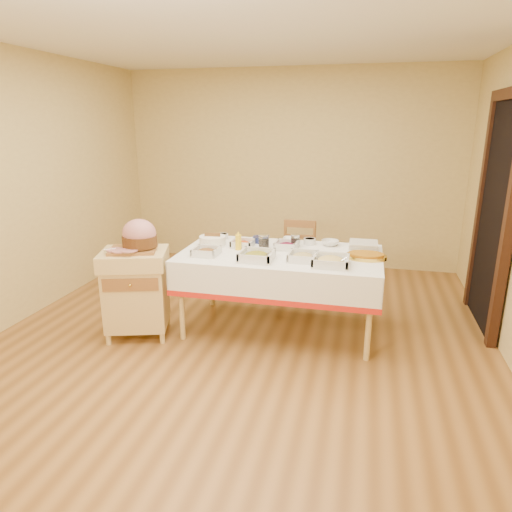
{
  "coord_description": "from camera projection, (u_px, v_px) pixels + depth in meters",
  "views": [
    {
      "loc": [
        1.03,
        -3.66,
        1.91
      ],
      "look_at": [
        0.09,
        0.2,
        0.74
      ],
      "focal_mm": 32.0,
      "sensor_mm": 36.0,
      "label": 1
    }
  ],
  "objects": [
    {
      "name": "small_bowl_right",
      "position": [
        310.0,
        241.0,
        4.46
      ],
      "size": [
        0.12,
        0.12,
        0.06
      ],
      "color": "silver",
      "rests_on": "dining_table"
    },
    {
      "name": "bowl_white_imported",
      "position": [
        291.0,
        240.0,
        4.57
      ],
      "size": [
        0.19,
        0.19,
        0.04
      ],
      "primitive_type": "imported",
      "rotation": [
        0.0,
        0.0,
        0.17
      ],
      "color": "silver",
      "rests_on": "dining_table"
    },
    {
      "name": "bread_basket",
      "position": [
        213.0,
        241.0,
        4.42
      ],
      "size": [
        0.26,
        0.26,
        0.11
      ],
      "color": "white",
      "rests_on": "dining_table"
    },
    {
      "name": "brass_platter",
      "position": [
        366.0,
        256.0,
        4.0
      ],
      "size": [
        0.36,
        0.26,
        0.05
      ],
      "color": "gold",
      "rests_on": "dining_table"
    },
    {
      "name": "bowl_small_imported",
      "position": [
        330.0,
        243.0,
        4.42
      ],
      "size": [
        0.18,
        0.18,
        0.05
      ],
      "primitive_type": "imported",
      "rotation": [
        0.0,
        0.0,
        0.06
      ],
      "color": "silver",
      "rests_on": "dining_table"
    },
    {
      "name": "doorway",
      "position": [
        496.0,
        212.0,
        4.21
      ],
      "size": [
        0.09,
        1.1,
        2.2
      ],
      "color": "black",
      "rests_on": "ground"
    },
    {
      "name": "small_bowl_left",
      "position": [
        223.0,
        236.0,
        4.67
      ],
      "size": [
        0.11,
        0.11,
        0.05
      ],
      "color": "silver",
      "rests_on": "dining_table"
    },
    {
      "name": "serving_dish_a",
      "position": [
        206.0,
        252.0,
        4.1
      ],
      "size": [
        0.23,
        0.22,
        0.1
      ],
      "color": "silver",
      "rests_on": "dining_table"
    },
    {
      "name": "room_shell",
      "position": [
        240.0,
        198.0,
        3.82
      ],
      "size": [
        5.0,
        5.0,
        5.0
      ],
      "color": "olive",
      "rests_on": "ground"
    },
    {
      "name": "serving_dish_f",
      "position": [
        286.0,
        245.0,
        4.31
      ],
      "size": [
        0.23,
        0.22,
        0.1
      ],
      "color": "silver",
      "rests_on": "dining_table"
    },
    {
      "name": "plate_stack",
      "position": [
        363.0,
        246.0,
        4.26
      ],
      "size": [
        0.26,
        0.26,
        0.08
      ],
      "color": "silver",
      "rests_on": "dining_table"
    },
    {
      "name": "mustard_bottle",
      "position": [
        238.0,
        242.0,
        4.26
      ],
      "size": [
        0.06,
        0.06,
        0.18
      ],
      "color": "yellow",
      "rests_on": "dining_table"
    },
    {
      "name": "serving_dish_e",
      "position": [
        243.0,
        243.0,
        4.38
      ],
      "size": [
        0.21,
        0.2,
        0.1
      ],
      "color": "silver",
      "rests_on": "dining_table"
    },
    {
      "name": "dining_chair",
      "position": [
        297.0,
        259.0,
        5.07
      ],
      "size": [
        0.39,
        0.38,
        0.86
      ],
      "color": "#915E2F",
      "rests_on": "ground"
    },
    {
      "name": "serving_dish_d",
      "position": [
        331.0,
        261.0,
        3.81
      ],
      "size": [
        0.3,
        0.3,
        0.11
      ],
      "color": "silver",
      "rests_on": "dining_table"
    },
    {
      "name": "serving_dish_b",
      "position": [
        257.0,
        256.0,
        3.96
      ],
      "size": [
        0.28,
        0.28,
        0.12
      ],
      "color": "silver",
      "rests_on": "dining_table"
    },
    {
      "name": "ham_on_board",
      "position": [
        138.0,
        237.0,
        4.04
      ],
      "size": [
        0.43,
        0.41,
        0.28
      ],
      "color": "#915E2F",
      "rests_on": "butcher_cart"
    },
    {
      "name": "serving_dish_c",
      "position": [
        303.0,
        257.0,
        3.95
      ],
      "size": [
        0.25,
        0.25,
        0.1
      ],
      "color": "silver",
      "rests_on": "dining_table"
    },
    {
      "name": "butcher_cart",
      "position": [
        136.0,
        288.0,
        4.15
      ],
      "size": [
        0.69,
        0.63,
        0.81
      ],
      "color": "#E1C27B",
      "rests_on": "ground"
    },
    {
      "name": "small_bowl_mid",
      "position": [
        260.0,
        239.0,
        4.53
      ],
      "size": [
        0.14,
        0.14,
        0.06
      ],
      "color": "navy",
      "rests_on": "dining_table"
    },
    {
      "name": "preserve_jar_left",
      "position": [
        264.0,
        242.0,
        4.32
      ],
      "size": [
        0.11,
        0.11,
        0.13
      ],
      "color": "silver",
      "rests_on": "dining_table"
    },
    {
      "name": "preserve_jar_right",
      "position": [
        295.0,
        241.0,
        4.39
      ],
      "size": [
        0.09,
        0.09,
        0.12
      ],
      "color": "silver",
      "rests_on": "dining_table"
    },
    {
      "name": "dining_table",
      "position": [
        280.0,
        269.0,
        4.23
      ],
      "size": [
        1.82,
        1.02,
        0.76
      ],
      "color": "#E1C27B",
      "rests_on": "ground"
    }
  ]
}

